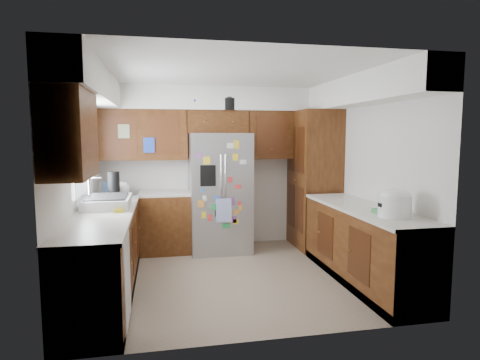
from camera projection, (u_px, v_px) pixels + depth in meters
name	position (u px, v px, depth m)	size (l,w,h in m)	color
floor	(234.00, 277.00, 5.03)	(3.60, 3.60, 0.00)	gray
room_shell	(221.00, 131.00, 5.17)	(3.64, 3.24, 2.52)	silver
left_counter_run	(121.00, 249.00, 4.75)	(1.36, 3.20, 0.92)	#3B1C0B
right_counter_run	(364.00, 248.00, 4.81)	(0.63, 2.25, 0.92)	#3B1C0B
pantry	(314.00, 179.00, 6.33)	(0.60, 0.90, 2.15)	#3B1C0B
fridge	(220.00, 193.00, 6.11)	(0.90, 0.79, 1.80)	gray
bridge_cabinet	(217.00, 122.00, 6.21)	(0.96, 0.34, 0.35)	#3B1C0B
fridge_top_items	(215.00, 102.00, 6.09)	(0.81, 0.31, 0.26)	#192DAD
sink_assembly	(108.00, 202.00, 4.73)	(0.52, 0.74, 0.37)	silver
left_counter_clutter	(117.00, 188.00, 5.46)	(0.37, 0.92, 0.38)	black
rice_cooker	(395.00, 202.00, 4.15)	(0.34, 0.33, 0.29)	white
paper_towel	(390.00, 203.00, 4.21)	(0.12, 0.12, 0.28)	white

